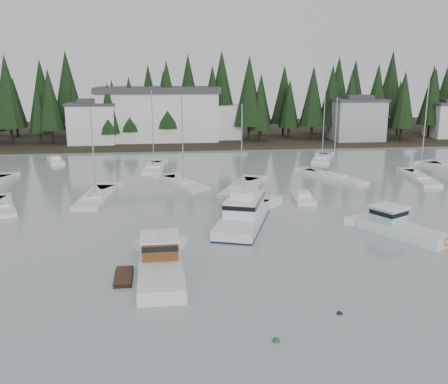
{
  "coord_description": "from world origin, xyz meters",
  "views": [
    {
      "loc": [
        -3.23,
        -22.64,
        14.97
      ],
      "look_at": [
        2.45,
        27.45,
        2.5
      ],
      "focal_mm": 40.0,
      "sensor_mm": 36.0,
      "label": 1
    }
  ],
  "objects_px": {
    "house_west": "(92,122)",
    "sailboat_0": "(420,179)",
    "house_east_a": "(357,119)",
    "sailboat_1": "(154,169)",
    "lobster_boat_teal": "(399,229)",
    "sailboat_6": "(333,178)",
    "sailboat_4": "(96,199)",
    "cabin_cruiser_center": "(244,216)",
    "sailboat_3": "(241,189)",
    "runabout_1": "(303,199)",
    "lobster_boat_brown": "(159,267)",
    "sailboat_11": "(322,159)",
    "harbor_inn": "(168,114)",
    "sailboat_8": "(183,185)",
    "runabout_3": "(56,161)"
  },
  "relations": [
    {
      "from": "house_east_a",
      "to": "sailboat_8",
      "type": "relative_size",
      "value": 0.88
    },
    {
      "from": "runabout_1",
      "to": "sailboat_3",
      "type": "bearing_deg",
      "value": 51.92
    },
    {
      "from": "harbor_inn",
      "to": "sailboat_4",
      "type": "xyz_separation_m",
      "value": [
        -8.89,
        -46.63,
        -5.73
      ]
    },
    {
      "from": "lobster_boat_teal",
      "to": "runabout_3",
      "type": "bearing_deg",
      "value": 13.89
    },
    {
      "from": "lobster_boat_teal",
      "to": "sailboat_4",
      "type": "bearing_deg",
      "value": 31.52
    },
    {
      "from": "cabin_cruiser_center",
      "to": "sailboat_3",
      "type": "xyz_separation_m",
      "value": [
        1.87,
        14.27,
        -0.74
      ]
    },
    {
      "from": "sailboat_4",
      "to": "runabout_1",
      "type": "bearing_deg",
      "value": -91.56
    },
    {
      "from": "harbor_inn",
      "to": "sailboat_0",
      "type": "relative_size",
      "value": 2.02
    },
    {
      "from": "harbor_inn",
      "to": "cabin_cruiser_center",
      "type": "bearing_deg",
      "value": -83.1
    },
    {
      "from": "sailboat_0",
      "to": "runabout_1",
      "type": "relative_size",
      "value": 2.52
    },
    {
      "from": "house_west",
      "to": "sailboat_0",
      "type": "xyz_separation_m",
      "value": [
        49.43,
        -37.54,
        -4.57
      ]
    },
    {
      "from": "house_west",
      "to": "sailboat_11",
      "type": "distance_m",
      "value": 45.89
    },
    {
      "from": "house_east_a",
      "to": "lobster_boat_brown",
      "type": "distance_m",
      "value": 76.87
    },
    {
      "from": "lobster_boat_brown",
      "to": "sailboat_6",
      "type": "relative_size",
      "value": 0.83
    },
    {
      "from": "sailboat_4",
      "to": "runabout_1",
      "type": "distance_m",
      "value": 24.45
    },
    {
      "from": "cabin_cruiser_center",
      "to": "sailboat_4",
      "type": "distance_m",
      "value": 19.57
    },
    {
      "from": "sailboat_0",
      "to": "sailboat_4",
      "type": "relative_size",
      "value": 1.3
    },
    {
      "from": "harbor_inn",
      "to": "sailboat_0",
      "type": "distance_m",
      "value": 53.72
    },
    {
      "from": "sailboat_0",
      "to": "sailboat_6",
      "type": "distance_m",
      "value": 11.93
    },
    {
      "from": "house_east_a",
      "to": "sailboat_1",
      "type": "height_order",
      "value": "sailboat_1"
    },
    {
      "from": "sailboat_1",
      "to": "sailboat_6",
      "type": "relative_size",
      "value": 1.06
    },
    {
      "from": "sailboat_1",
      "to": "sailboat_11",
      "type": "height_order",
      "value": "sailboat_11"
    },
    {
      "from": "house_east_a",
      "to": "sailboat_8",
      "type": "bearing_deg",
      "value": -135.97
    },
    {
      "from": "sailboat_0",
      "to": "sailboat_1",
      "type": "relative_size",
      "value": 1.17
    },
    {
      "from": "house_west",
      "to": "sailboat_4",
      "type": "height_order",
      "value": "sailboat_4"
    },
    {
      "from": "sailboat_4",
      "to": "sailboat_6",
      "type": "distance_m",
      "value": 32.43
    },
    {
      "from": "sailboat_0",
      "to": "sailboat_1",
      "type": "height_order",
      "value": "sailboat_0"
    },
    {
      "from": "lobster_boat_teal",
      "to": "sailboat_4",
      "type": "xyz_separation_m",
      "value": [
        -29.77,
        16.38,
        -0.52
      ]
    },
    {
      "from": "house_west",
      "to": "sailboat_0",
      "type": "relative_size",
      "value": 0.65
    },
    {
      "from": "runabout_3",
      "to": "runabout_1",
      "type": "bearing_deg",
      "value": -148.4
    },
    {
      "from": "cabin_cruiser_center",
      "to": "sailboat_11",
      "type": "relative_size",
      "value": 0.85
    },
    {
      "from": "lobster_boat_teal",
      "to": "sailboat_6",
      "type": "height_order",
      "value": "sailboat_6"
    },
    {
      "from": "cabin_cruiser_center",
      "to": "sailboat_3",
      "type": "height_order",
      "value": "sailboat_3"
    },
    {
      "from": "house_west",
      "to": "lobster_boat_teal",
      "type": "distance_m",
      "value": 69.77
    },
    {
      "from": "sailboat_0",
      "to": "sailboat_11",
      "type": "xyz_separation_m",
      "value": [
        -8.74,
        16.82,
        0.01
      ]
    },
    {
      "from": "cabin_cruiser_center",
      "to": "sailboat_1",
      "type": "bearing_deg",
      "value": 37.08
    },
    {
      "from": "sailboat_4",
      "to": "sailboat_0",
      "type": "bearing_deg",
      "value": -76.38
    },
    {
      "from": "lobster_boat_brown",
      "to": "sailboat_1",
      "type": "bearing_deg",
      "value": 0.4
    },
    {
      "from": "lobster_boat_teal",
      "to": "sailboat_11",
      "type": "height_order",
      "value": "sailboat_11"
    },
    {
      "from": "lobster_boat_brown",
      "to": "sailboat_4",
      "type": "distance_m",
      "value": 24.4
    },
    {
      "from": "sailboat_3",
      "to": "sailboat_0",
      "type": "bearing_deg",
      "value": -58.72
    },
    {
      "from": "sailboat_3",
      "to": "runabout_1",
      "type": "distance_m",
      "value": 8.9
    },
    {
      "from": "cabin_cruiser_center",
      "to": "runabout_3",
      "type": "bearing_deg",
      "value": 53.98
    },
    {
      "from": "harbor_inn",
      "to": "sailboat_6",
      "type": "bearing_deg",
      "value": -59.85
    },
    {
      "from": "harbor_inn",
      "to": "runabout_1",
      "type": "height_order",
      "value": "harbor_inn"
    },
    {
      "from": "sailboat_1",
      "to": "sailboat_6",
      "type": "xyz_separation_m",
      "value": [
        25.1,
        -9.85,
        -0.01
      ]
    },
    {
      "from": "cabin_cruiser_center",
      "to": "sailboat_6",
      "type": "bearing_deg",
      "value": -20.37
    },
    {
      "from": "sailboat_3",
      "to": "harbor_inn",
      "type": "bearing_deg",
      "value": 36.37
    },
    {
      "from": "sailboat_1",
      "to": "sailboat_8",
      "type": "distance_m",
      "value": 12.07
    },
    {
      "from": "sailboat_6",
      "to": "sailboat_4",
      "type": "bearing_deg",
      "value": 76.71
    }
  ]
}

